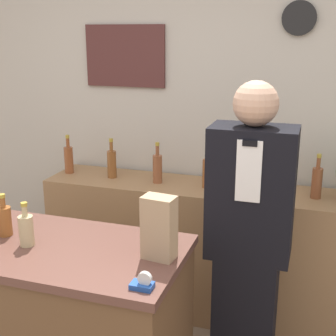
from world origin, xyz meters
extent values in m
cube|color=beige|center=(0.00, 2.00, 1.35)|extent=(5.20, 0.06, 2.70)
cube|color=#522A28|center=(-0.52, 1.96, 1.77)|extent=(0.60, 0.02, 0.43)
cylinder|color=black|center=(0.66, 1.95, 2.02)|extent=(0.21, 0.03, 0.21)
cube|color=#9E754C|center=(0.22, 1.71, 0.47)|extent=(2.38, 0.45, 0.94)
cube|color=brown|center=(-0.40, 0.55, 0.47)|extent=(1.38, 0.62, 0.93)
cube|color=brown|center=(-0.40, 0.55, 0.95)|extent=(1.41, 0.65, 0.04)
cube|color=black|center=(0.53, 1.09, 0.40)|extent=(0.33, 0.26, 0.80)
cube|color=black|center=(0.53, 1.09, 1.14)|extent=(0.43, 0.26, 0.69)
cube|color=white|center=(0.53, 0.95, 1.30)|extent=(0.12, 0.01, 0.30)
cube|color=black|center=(0.53, 0.95, 1.43)|extent=(0.07, 0.01, 0.03)
sphere|color=tan|center=(0.53, 1.09, 1.60)|extent=(0.23, 0.23, 0.23)
cube|color=tan|center=(0.21, 0.58, 1.12)|extent=(0.15, 0.11, 0.29)
cube|color=#1E4799|center=(0.23, 0.32, 0.98)|extent=(0.09, 0.06, 0.02)
cylinder|color=silver|center=(0.24, 0.32, 1.02)|extent=(0.06, 0.02, 0.06)
cylinder|color=brown|center=(-0.60, 0.58, 1.05)|extent=(0.07, 0.07, 0.14)
cylinder|color=brown|center=(-0.60, 0.58, 1.14)|extent=(0.03, 0.03, 0.05)
cylinder|color=#B29933|center=(-0.60, 0.58, 1.18)|extent=(0.03, 0.03, 0.02)
cylinder|color=tan|center=(-0.43, 0.51, 1.05)|extent=(0.07, 0.07, 0.14)
cylinder|color=tan|center=(-0.43, 0.51, 1.14)|extent=(0.03, 0.03, 0.05)
cylinder|color=#B29933|center=(-0.43, 0.51, 1.18)|extent=(0.03, 0.03, 0.02)
cylinder|color=brown|center=(-0.89, 1.72, 1.03)|extent=(0.06, 0.06, 0.19)
cylinder|color=brown|center=(-0.89, 1.72, 1.16)|extent=(0.02, 0.02, 0.07)
cylinder|color=#B29933|center=(-0.89, 1.72, 1.21)|extent=(0.03, 0.03, 0.02)
cylinder|color=brown|center=(-0.54, 1.71, 1.03)|extent=(0.06, 0.06, 0.19)
cylinder|color=brown|center=(-0.54, 1.71, 1.16)|extent=(0.02, 0.02, 0.07)
cylinder|color=#B29933|center=(-0.54, 1.71, 1.21)|extent=(0.03, 0.03, 0.02)
cylinder|color=brown|center=(-0.19, 1.70, 1.03)|extent=(0.06, 0.06, 0.19)
cylinder|color=brown|center=(-0.19, 1.70, 1.16)|extent=(0.02, 0.02, 0.07)
cylinder|color=#B29933|center=(-0.19, 1.70, 1.21)|extent=(0.03, 0.03, 0.02)
cylinder|color=brown|center=(0.15, 1.71, 1.03)|extent=(0.06, 0.06, 0.19)
cylinder|color=brown|center=(0.15, 1.71, 1.16)|extent=(0.02, 0.02, 0.07)
cylinder|color=#B29933|center=(0.15, 1.71, 1.21)|extent=(0.03, 0.03, 0.02)
cylinder|color=brown|center=(0.50, 1.71, 1.03)|extent=(0.06, 0.06, 0.19)
cylinder|color=brown|center=(0.50, 1.71, 1.16)|extent=(0.02, 0.02, 0.07)
cylinder|color=#B29933|center=(0.50, 1.71, 1.21)|extent=(0.03, 0.03, 0.02)
cylinder|color=brown|center=(0.85, 1.71, 1.03)|extent=(0.06, 0.06, 0.19)
cylinder|color=brown|center=(0.85, 1.71, 1.16)|extent=(0.02, 0.02, 0.07)
cylinder|color=#B29933|center=(0.85, 1.71, 1.21)|extent=(0.03, 0.03, 0.02)
camera|label=1|loc=(0.82, -1.20, 1.94)|focal=50.00mm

